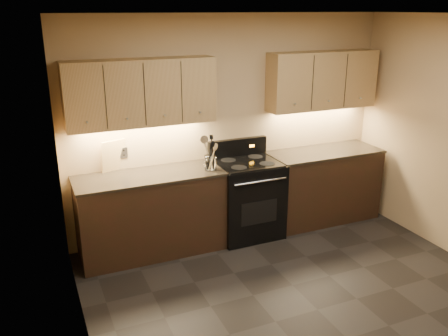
{
  "coord_description": "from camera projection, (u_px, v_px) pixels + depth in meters",
  "views": [
    {
      "loc": [
        -2.27,
        -3.08,
        2.65
      ],
      "look_at": [
        -0.32,
        1.45,
        0.98
      ],
      "focal_mm": 38.0,
      "sensor_mm": 36.0,
      "label": 1
    }
  ],
  "objects": [
    {
      "name": "black_turner",
      "position": [
        213.0,
        152.0,
        5.24
      ],
      "size": [
        0.11,
        0.17,
        0.4
      ],
      "primitive_type": null,
      "rotation": [
        -0.2,
        0.09,
        0.17
      ],
      "color": "black",
      "rests_on": "utensil_crock"
    },
    {
      "name": "wall_back",
      "position": [
        230.0,
        126.0,
        5.7
      ],
      "size": [
        4.0,
        0.04,
        2.6
      ],
      "primitive_type": "cube",
      "color": "tan",
      "rests_on": "ground"
    },
    {
      "name": "floor",
      "position": [
        318.0,
        310.0,
        4.38
      ],
      "size": [
        4.0,
        4.0,
        0.0
      ],
      "primitive_type": "plane",
      "color": "black",
      "rests_on": "ground"
    },
    {
      "name": "wall_left",
      "position": [
        81.0,
        217.0,
        3.21
      ],
      "size": [
        0.04,
        4.0,
        2.6
      ],
      "primitive_type": "cube",
      "color": "tan",
      "rests_on": "ground"
    },
    {
      "name": "black_spoon",
      "position": [
        208.0,
        154.0,
        5.28
      ],
      "size": [
        0.09,
        0.13,
        0.33
      ],
      "primitive_type": null,
      "rotation": [
        0.23,
        0.08,
        0.04
      ],
      "color": "black",
      "rests_on": "utensil_crock"
    },
    {
      "name": "upper_cab_left",
      "position": [
        141.0,
        93.0,
        5.0
      ],
      "size": [
        1.6,
        0.3,
        0.7
      ],
      "primitive_type": "cube",
      "color": "tan",
      "rests_on": "wall_back"
    },
    {
      "name": "wooden_spoon",
      "position": [
        209.0,
        156.0,
        5.24
      ],
      "size": [
        0.16,
        0.09,
        0.29
      ],
      "primitive_type": null,
      "rotation": [
        -0.1,
        0.37,
        0.06
      ],
      "color": "#D4B872",
      "rests_on": "utensil_crock"
    },
    {
      "name": "counter_left",
      "position": [
        151.0,
        214.0,
        5.3
      ],
      "size": [
        1.62,
        0.62,
        0.93
      ],
      "color": "black",
      "rests_on": "ground"
    },
    {
      "name": "utensil_crock",
      "position": [
        210.0,
        163.0,
        5.29
      ],
      "size": [
        0.17,
        0.17,
        0.16
      ],
      "color": "white",
      "rests_on": "counter_left"
    },
    {
      "name": "upper_cab_right",
      "position": [
        322.0,
        80.0,
        5.85
      ],
      "size": [
        1.44,
        0.3,
        0.7
      ],
      "primitive_type": "cube",
      "color": "tan",
      "rests_on": "wall_back"
    },
    {
      "name": "counter_right",
      "position": [
        322.0,
        185.0,
        6.15
      ],
      "size": [
        1.46,
        0.62,
        0.93
      ],
      "color": "black",
      "rests_on": "ground"
    },
    {
      "name": "cutting_board",
      "position": [
        113.0,
        156.0,
        5.21
      ],
      "size": [
        0.28,
        0.13,
        0.35
      ],
      "primitive_type": "cube",
      "rotation": [
        0.1,
        0.0,
        0.3
      ],
      "color": "#D4B872",
      "rests_on": "counter_left"
    },
    {
      "name": "steel_spatula",
      "position": [
        212.0,
        152.0,
        5.28
      ],
      "size": [
        0.2,
        0.15,
        0.38
      ],
      "primitive_type": null,
      "rotation": [
        -0.06,
        -0.3,
        -0.27
      ],
      "color": "silver",
      "rests_on": "utensil_crock"
    },
    {
      "name": "outlet_plate",
      "position": [
        124.0,
        153.0,
        5.27
      ],
      "size": [
        0.08,
        0.01,
        0.12
      ],
      "primitive_type": "cube",
      "color": "#B2B5BA",
      "rests_on": "wall_back"
    },
    {
      "name": "steel_skimmer",
      "position": [
        213.0,
        152.0,
        5.26
      ],
      "size": [
        0.18,
        0.17,
        0.38
      ],
      "primitive_type": null,
      "rotation": [
        -0.16,
        -0.25,
        -0.14
      ],
      "color": "silver",
      "rests_on": "utensil_crock"
    },
    {
      "name": "stove",
      "position": [
        247.0,
        197.0,
        5.72
      ],
      "size": [
        0.76,
        0.68,
        1.14
      ],
      "color": "black",
      "rests_on": "ground"
    },
    {
      "name": "ceiling",
      "position": [
        340.0,
        15.0,
        3.55
      ],
      "size": [
        4.0,
        4.0,
        0.0
      ],
      "primitive_type": "plane",
      "rotation": [
        3.14,
        0.0,
        0.0
      ],
      "color": "silver",
      "rests_on": "wall_back"
    }
  ]
}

